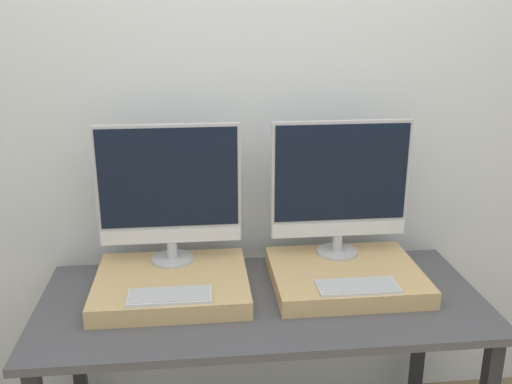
{
  "coord_description": "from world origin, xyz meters",
  "views": [
    {
      "loc": [
        -0.23,
        -1.53,
        1.78
      ],
      "look_at": [
        0.0,
        0.58,
        1.09
      ],
      "focal_mm": 40.0,
      "sensor_mm": 36.0,
      "label": 1
    }
  ],
  "objects_px": {
    "monitor_right": "(340,184)",
    "keyboard_left": "(170,296)",
    "keyboard_right": "(358,286)",
    "monitor_left": "(169,189)"
  },
  "relations": [
    {
      "from": "keyboard_left",
      "to": "keyboard_right",
      "type": "height_order",
      "value": "same"
    },
    {
      "from": "keyboard_left",
      "to": "monitor_right",
      "type": "relative_size",
      "value": 0.53
    },
    {
      "from": "monitor_right",
      "to": "keyboard_right",
      "type": "relative_size",
      "value": 1.89
    },
    {
      "from": "monitor_left",
      "to": "monitor_right",
      "type": "relative_size",
      "value": 1.0
    },
    {
      "from": "monitor_right",
      "to": "keyboard_left",
      "type": "bearing_deg",
      "value": -155.38
    },
    {
      "from": "keyboard_right",
      "to": "monitor_left",
      "type": "bearing_deg",
      "value": 155.38
    },
    {
      "from": "keyboard_left",
      "to": "monitor_right",
      "type": "height_order",
      "value": "monitor_right"
    },
    {
      "from": "monitor_left",
      "to": "keyboard_left",
      "type": "height_order",
      "value": "monitor_left"
    },
    {
      "from": "monitor_left",
      "to": "keyboard_right",
      "type": "height_order",
      "value": "monitor_left"
    },
    {
      "from": "monitor_right",
      "to": "keyboard_right",
      "type": "height_order",
      "value": "monitor_right"
    }
  ]
}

